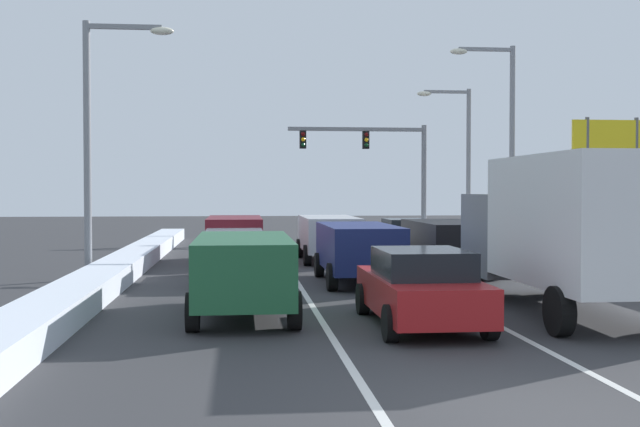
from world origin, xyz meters
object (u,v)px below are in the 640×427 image
object	(u,v)px
sedan_tan_right_lane_third	(406,237)
suv_maroon_left_lane_third	(235,235)
suv_green_left_lane_nearest	(243,268)
traffic_light_gantry	(382,156)
sedan_red_center_lane_nearest	(421,287)
sedan_white_left_lane_second	(234,255)
suv_navy_center_lane_second	(358,248)
suv_silver_center_lane_third	(329,234)
street_lamp_left_mid	(100,124)
street_lamp_right_near	(504,131)
box_truck_right_lane_nearest	(565,226)
roadside_sign_right	(612,155)
street_lamp_right_mid	(461,151)
suv_black_right_lane_second	(447,242)

from	to	relation	value
sedan_tan_right_lane_third	suv_maroon_left_lane_third	size ratio (longest dim) A/B	0.92
suv_green_left_lane_nearest	traffic_light_gantry	world-z (taller)	traffic_light_gantry
sedan_red_center_lane_nearest	traffic_light_gantry	world-z (taller)	traffic_light_gantry
suv_green_left_lane_nearest	sedan_white_left_lane_second	xyz separation A→B (m)	(-0.24, 6.50, -0.25)
suv_navy_center_lane_second	traffic_light_gantry	bearing A→B (deg)	77.76
suv_silver_center_lane_third	suv_green_left_lane_nearest	xyz separation A→B (m)	(-3.24, -12.65, 0.00)
suv_silver_center_lane_third	traffic_light_gantry	world-z (taller)	traffic_light_gantry
suv_silver_center_lane_third	street_lamp_left_mid	bearing A→B (deg)	-144.39
street_lamp_right_near	suv_navy_center_lane_second	bearing A→B (deg)	-131.00
sedan_white_left_lane_second	suv_maroon_left_lane_third	size ratio (longest dim) A/B	0.92
street_lamp_right_near	box_truck_right_lane_nearest	bearing A→B (deg)	-104.01
sedan_tan_right_lane_third	suv_navy_center_lane_second	bearing A→B (deg)	-110.27
box_truck_right_lane_nearest	suv_navy_center_lane_second	world-z (taller)	box_truck_right_lane_nearest
sedan_tan_right_lane_third	suv_navy_center_lane_second	distance (m)	9.49
suv_silver_center_lane_third	suv_green_left_lane_nearest	bearing A→B (deg)	-104.37
traffic_light_gantry	roadside_sign_right	distance (m)	14.22
sedan_red_center_lane_nearest	roadside_sign_right	size ratio (longest dim) A/B	0.82
suv_navy_center_lane_second	suv_maroon_left_lane_third	world-z (taller)	same
suv_maroon_left_lane_third	traffic_light_gantry	world-z (taller)	traffic_light_gantry
street_lamp_right_near	roadside_sign_right	distance (m)	4.24
suv_navy_center_lane_second	traffic_light_gantry	distance (m)	20.34
sedan_tan_right_lane_third	sedan_white_left_lane_second	xyz separation A→B (m)	(-6.82, -8.06, 0.00)
sedan_red_center_lane_nearest	suv_green_left_lane_nearest	xyz separation A→B (m)	(-3.43, 1.54, 0.25)
suv_maroon_left_lane_third	roadside_sign_right	xyz separation A→B (m)	(14.62, 0.27, 3.00)
box_truck_right_lane_nearest	suv_navy_center_lane_second	bearing A→B (deg)	120.05
box_truck_right_lane_nearest	sedan_white_left_lane_second	size ratio (longest dim) A/B	1.60
suv_silver_center_lane_third	sedan_red_center_lane_nearest	bearing A→B (deg)	-89.24
roadside_sign_right	sedan_tan_right_lane_third	bearing A→B (deg)	166.97
suv_silver_center_lane_third	suv_maroon_left_lane_third	size ratio (longest dim) A/B	1.00
suv_silver_center_lane_third	sedan_white_left_lane_second	distance (m)	7.07
street_lamp_right_mid	suv_green_left_lane_nearest	bearing A→B (deg)	-117.31
suv_navy_center_lane_second	suv_maroon_left_lane_third	xyz separation A→B (m)	(-3.57, 6.83, 0.00)
box_truck_right_lane_nearest	sedan_red_center_lane_nearest	size ratio (longest dim) A/B	1.60
street_lamp_right_mid	sedan_tan_right_lane_third	bearing A→B (deg)	-124.17
sedan_tan_right_lane_third	suv_green_left_lane_nearest	distance (m)	15.99
box_truck_right_lane_nearest	suv_navy_center_lane_second	size ratio (longest dim) A/B	1.47
suv_silver_center_lane_third	street_lamp_right_near	bearing A→B (deg)	9.14
sedan_red_center_lane_nearest	roadside_sign_right	xyz separation A→B (m)	(10.92, 14.31, 3.25)
suv_black_right_lane_second	suv_green_left_lane_nearest	world-z (taller)	same
traffic_light_gantry	street_lamp_right_mid	size ratio (longest dim) A/B	1.00
street_lamp_right_near	street_lamp_left_mid	xyz separation A→B (m)	(-14.54, -6.46, -0.39)
box_truck_right_lane_nearest	suv_green_left_lane_nearest	distance (m)	6.88
suv_navy_center_lane_second	roadside_sign_right	xyz separation A→B (m)	(11.06, 7.10, 3.00)
suv_navy_center_lane_second	suv_silver_center_lane_third	world-z (taller)	same
sedan_white_left_lane_second	roadside_sign_right	distance (m)	16.21
suv_black_right_lane_second	street_lamp_left_mid	size ratio (longest dim) A/B	0.64
suv_black_right_lane_second	sedan_red_center_lane_nearest	world-z (taller)	suv_black_right_lane_second
suv_black_right_lane_second	street_lamp_right_mid	world-z (taller)	street_lamp_right_mid
street_lamp_right_near	sedan_white_left_lane_second	bearing A→B (deg)	-145.49
street_lamp_right_mid	sedan_red_center_lane_nearest	bearing A→B (deg)	-107.92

